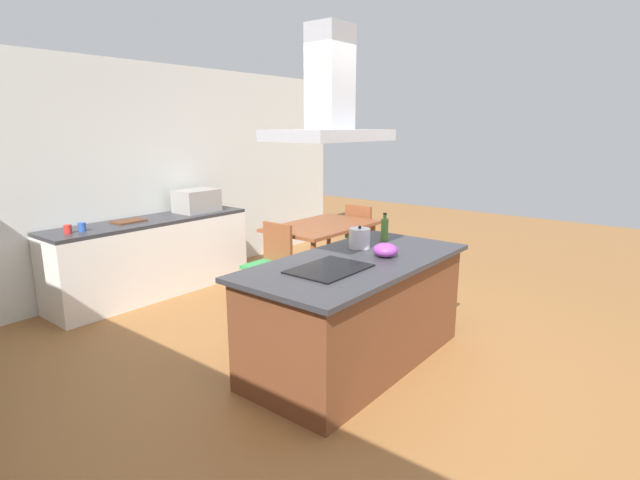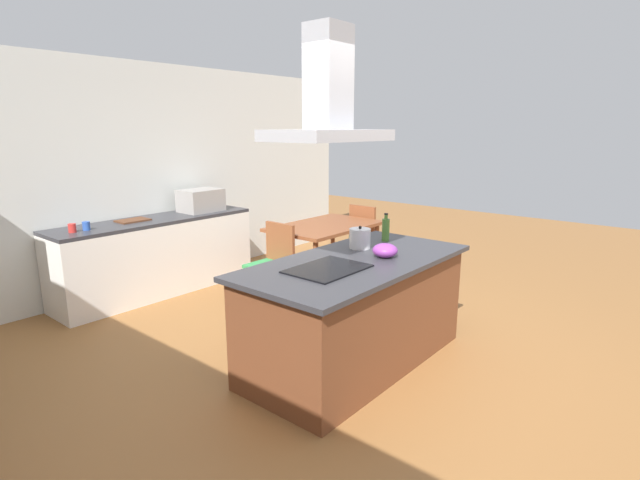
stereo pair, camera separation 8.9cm
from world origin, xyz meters
The scene contains 16 objects.
ground centered at (0.00, 1.50, 0.00)m, with size 16.00×16.00×0.00m, color #936033.
wall_back centered at (0.00, 3.25, 1.35)m, with size 7.20×0.10×2.70m, color silver.
kitchen_island centered at (0.00, 0.00, 0.45)m, with size 2.09×1.02×0.90m.
cooktop centered at (-0.37, 0.00, 0.91)m, with size 0.60×0.44×0.01m, color black.
tea_kettle centered at (0.33, 0.20, 0.99)m, with size 0.24×0.19×0.20m.
olive_oil_bottle centered at (0.71, 0.18, 1.01)m, with size 0.07×0.07×0.26m.
mixing_bowl centered at (0.21, -0.14, 0.96)m, with size 0.21×0.21×0.11m, color purple.
back_counter centered at (-0.05, 2.88, 0.45)m, with size 2.40×0.62×0.90m.
countertop_microwave centered at (0.62, 2.88, 1.04)m, with size 0.50×0.38×0.28m, color #9E9993.
coffee_mug_red centered at (-1.01, 2.83, 0.95)m, with size 0.08×0.08×0.09m, color red.
coffee_mug_blue centered at (-0.87, 2.83, 0.95)m, with size 0.08×0.08×0.09m, color #2D56B2.
cutting_board centered at (-0.29, 2.93, 0.91)m, with size 0.34×0.24×0.02m, color #59331E.
dining_table centered at (1.54, 1.59, 0.67)m, with size 1.40×0.90×0.75m.
chair_at_left_end centered at (0.63, 1.59, 0.51)m, with size 0.42×0.42×0.89m.
chair_at_right_end centered at (2.46, 1.59, 0.51)m, with size 0.42×0.42×0.89m.
range_hood centered at (-0.37, 0.00, 2.10)m, with size 0.90×0.55×0.78m.
Camera 1 is at (-3.17, -2.15, 1.95)m, focal length 27.35 mm.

